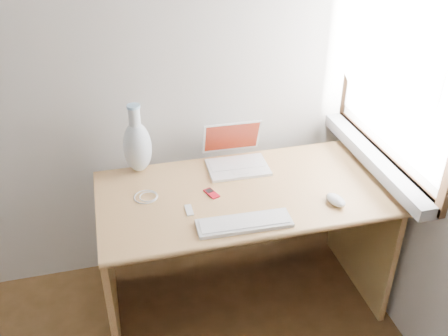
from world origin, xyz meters
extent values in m
cube|color=white|center=(1.75, 1.30, 1.32)|extent=(0.01, 0.90, 1.00)
cube|color=gray|center=(1.69, 1.30, 0.79)|extent=(0.10, 0.96, 0.06)
cube|color=white|center=(1.67, 1.30, 1.35)|extent=(0.02, 0.84, 0.92)
cube|color=tan|center=(1.03, 1.29, 0.70)|extent=(1.35, 0.68, 0.03)
cube|color=tan|center=(0.37, 1.29, 0.34)|extent=(0.03, 0.64, 0.69)
cube|color=tan|center=(1.69, 1.29, 0.34)|extent=(0.03, 0.64, 0.69)
cube|color=tan|center=(1.03, 1.61, 0.46)|extent=(1.30, 0.03, 0.45)
cube|color=white|center=(1.06, 1.48, 0.72)|extent=(0.30, 0.22, 0.01)
cube|color=white|center=(1.06, 1.48, 0.73)|extent=(0.27, 0.12, 0.00)
cube|color=white|center=(1.06, 1.59, 0.82)|extent=(0.30, 0.09, 0.19)
cube|color=maroon|center=(1.06, 1.59, 0.82)|extent=(0.28, 0.07, 0.17)
cube|color=white|center=(0.96, 1.04, 0.72)|extent=(0.41, 0.14, 0.02)
cube|color=white|center=(0.96, 1.04, 0.73)|extent=(0.38, 0.11, 0.00)
ellipsoid|color=white|center=(1.40, 1.09, 0.73)|extent=(0.09, 0.12, 0.04)
cube|color=red|center=(0.88, 1.30, 0.72)|extent=(0.07, 0.09, 0.01)
cube|color=black|center=(0.88, 1.30, 0.72)|extent=(0.04, 0.04, 0.00)
torus|color=white|center=(0.58, 1.34, 0.72)|extent=(0.15, 0.15, 0.01)
cube|color=white|center=(0.75, 1.20, 0.72)|extent=(0.03, 0.08, 0.01)
ellipsoid|color=white|center=(0.58, 1.59, 0.85)|extent=(0.14, 0.14, 0.26)
cylinder|color=white|center=(0.58, 1.59, 1.01)|extent=(0.05, 0.05, 0.11)
cylinder|color=#9CD2FA|center=(0.58, 1.59, 1.06)|extent=(0.06, 0.06, 0.01)
camera|label=1|loc=(0.47, -0.56, 2.02)|focal=40.00mm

